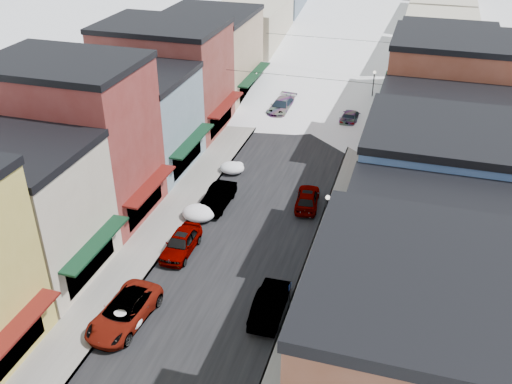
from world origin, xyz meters
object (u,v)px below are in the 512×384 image
Objects in this scene: car_silver_sedan at (181,243)px; trash_can at (328,201)px; car_dark_hatch at (218,197)px; streetlamp_near at (327,213)px; car_white_suv at (124,312)px; car_green_sedan at (270,303)px.

car_silver_sedan reaches higher than trash_can.
car_dark_hatch is (0.37, 6.84, -0.01)m from car_silver_sedan.
streetlamp_near is (9.40, -2.82, 1.89)m from car_dark_hatch.
car_silver_sedan is 0.97× the size of car_dark_hatch.
car_white_suv is at bearing -119.34° from trash_can.
car_green_sedan is (7.52, -11.27, 0.02)m from car_dark_hatch.
car_white_suv reaches higher than trash_can.
car_dark_hatch is 9.99m from streetlamp_near.
car_silver_sedan is 6.85m from car_dark_hatch.
streetlamp_near reaches higher than car_silver_sedan.
trash_can is (8.70, 2.30, -0.14)m from car_dark_hatch.
car_silver_sedan is 0.95× the size of car_green_sedan.
car_white_suv is 19.39m from trash_can.
streetlamp_near is at bearing -16.30° from car_dark_hatch.
trash_can is at bearing 97.76° from streetlamp_near.
streetlamp_near is at bearing -104.56° from car_green_sedan.
trash_can is at bearing 44.57° from car_silver_sedan.
car_dark_hatch is at bearing -165.22° from trash_can.
car_silver_sedan is 1.17× the size of streetlamp_near.
trash_can is at bearing 15.19° from car_dark_hatch.
car_green_sedan is at bearing -102.54° from streetlamp_near.
car_white_suv is 1.23× the size of car_silver_sedan.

